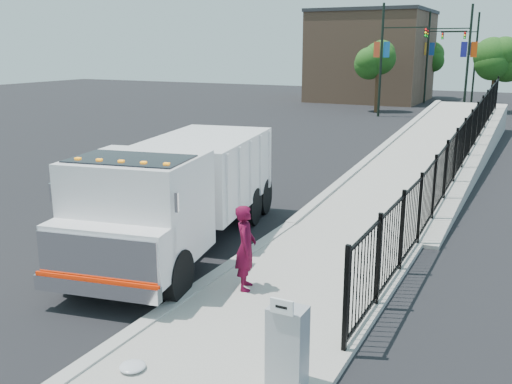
% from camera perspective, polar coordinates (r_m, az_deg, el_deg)
% --- Properties ---
extents(ground, '(120.00, 120.00, 0.00)m').
position_cam_1_polar(ground, '(12.96, -3.62, -8.48)').
color(ground, black).
rests_on(ground, ground).
extents(sidewalk, '(3.55, 12.00, 0.12)m').
position_cam_1_polar(sidewalk, '(10.51, 0.07, -13.81)').
color(sidewalk, '#9E998E').
rests_on(sidewalk, ground).
extents(curb, '(0.30, 12.00, 0.16)m').
position_cam_1_polar(curb, '(11.40, -8.79, -11.52)').
color(curb, '#ADAAA3').
rests_on(curb, ground).
extents(ramp, '(3.95, 24.06, 3.19)m').
position_cam_1_polar(ramp, '(27.05, 17.84, 2.97)').
color(ramp, '#9E998E').
rests_on(ramp, ground).
extents(iron_fence, '(0.10, 28.00, 1.80)m').
position_cam_1_polar(iron_fence, '(22.80, 19.90, 3.08)').
color(iron_fence, black).
rests_on(iron_fence, ground).
extents(truck, '(4.11, 8.61, 2.83)m').
position_cam_1_polar(truck, '(14.29, -7.73, 0.35)').
color(truck, black).
rests_on(truck, ground).
extents(worker, '(0.64, 0.77, 1.79)m').
position_cam_1_polar(worker, '(11.75, -1.04, -5.58)').
color(worker, '#5B0824').
rests_on(worker, sidewalk).
extents(utility_cabinet, '(0.55, 0.40, 1.25)m').
position_cam_1_polar(utility_cabinet, '(8.68, 3.15, -15.18)').
color(utility_cabinet, gray).
rests_on(utility_cabinet, sidewalk).
extents(arrow_sign, '(0.35, 0.04, 0.22)m').
position_cam_1_polar(arrow_sign, '(8.16, 2.59, -11.38)').
color(arrow_sign, white).
rests_on(arrow_sign, utility_cabinet).
extents(debris, '(0.42, 0.42, 0.11)m').
position_cam_1_polar(debris, '(9.51, -12.25, -16.67)').
color(debris, silver).
rests_on(debris, sidewalk).
extents(light_pole_0, '(3.77, 0.22, 8.00)m').
position_cam_1_polar(light_pole_0, '(43.03, 12.82, 13.14)').
color(light_pole_0, black).
rests_on(light_pole_0, ground).
extents(light_pole_1, '(3.78, 0.22, 8.00)m').
position_cam_1_polar(light_pole_1, '(45.82, 20.08, 12.70)').
color(light_pole_1, black).
rests_on(light_pole_1, ground).
extents(light_pole_2, '(3.77, 0.22, 8.00)m').
position_cam_1_polar(light_pole_2, '(54.37, 17.09, 13.06)').
color(light_pole_2, black).
rests_on(light_pole_2, ground).
extents(light_pole_3, '(3.77, 0.22, 8.00)m').
position_cam_1_polar(light_pole_3, '(56.99, 20.81, 12.80)').
color(light_pole_3, black).
rests_on(light_pole_3, ground).
extents(tree_0, '(2.61, 2.61, 5.30)m').
position_cam_1_polar(tree_0, '(45.87, 12.17, 12.70)').
color(tree_0, '#382314').
rests_on(tree_0, ground).
extents(tree_1, '(2.78, 2.78, 5.39)m').
position_cam_1_polar(tree_1, '(48.64, 22.88, 12.01)').
color(tree_1, '#382314').
rests_on(tree_1, ground).
extents(tree_2, '(2.60, 2.60, 5.30)m').
position_cam_1_polar(tree_2, '(60.76, 17.05, 12.74)').
color(tree_2, '#382314').
rests_on(tree_2, ground).
extents(building, '(10.00, 10.00, 8.00)m').
position_cam_1_polar(building, '(56.35, 11.46, 13.05)').
color(building, '#8C664C').
rests_on(building, ground).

